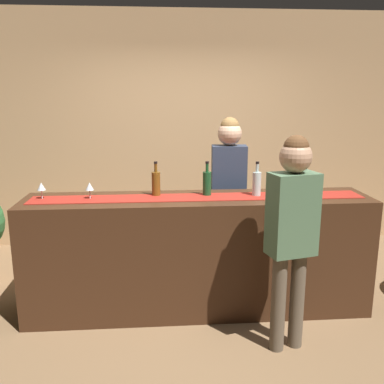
{
  "coord_description": "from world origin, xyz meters",
  "views": [
    {
      "loc": [
        -0.33,
        -3.54,
        1.91
      ],
      "look_at": [
        -0.05,
        0.0,
        1.09
      ],
      "focal_mm": 39.94,
      "sensor_mm": 36.0,
      "label": 1
    }
  ],
  "objects_px": {
    "wine_bottle_amber": "(156,183)",
    "bartender": "(229,183)",
    "wine_glass_mid_counter": "(41,187)",
    "customer_sipping": "(292,223)",
    "wine_glass_near_customer": "(90,187)",
    "wine_bottle_clear": "(257,183)",
    "wine_bottle_green": "(207,183)"
  },
  "relations": [
    {
      "from": "customer_sipping",
      "to": "wine_glass_mid_counter",
      "type": "bearing_deg",
      "value": 145.9
    },
    {
      "from": "wine_glass_near_customer",
      "to": "bartender",
      "type": "height_order",
      "value": "bartender"
    },
    {
      "from": "wine_bottle_green",
      "to": "bartender",
      "type": "height_order",
      "value": "bartender"
    },
    {
      "from": "customer_sipping",
      "to": "wine_bottle_green",
      "type": "bearing_deg",
      "value": 112.04
    },
    {
      "from": "wine_glass_mid_counter",
      "to": "bartender",
      "type": "height_order",
      "value": "bartender"
    },
    {
      "from": "wine_glass_near_customer",
      "to": "customer_sipping",
      "type": "bearing_deg",
      "value": -24.0
    },
    {
      "from": "wine_glass_near_customer",
      "to": "customer_sipping",
      "type": "relative_size",
      "value": 0.09
    },
    {
      "from": "wine_bottle_amber",
      "to": "customer_sipping",
      "type": "distance_m",
      "value": 1.25
    },
    {
      "from": "wine_bottle_amber",
      "to": "customer_sipping",
      "type": "xyz_separation_m",
      "value": [
        0.98,
        -0.76,
        -0.15
      ]
    },
    {
      "from": "wine_bottle_amber",
      "to": "wine_glass_near_customer",
      "type": "xyz_separation_m",
      "value": [
        -0.56,
        -0.07,
        -0.01
      ]
    },
    {
      "from": "wine_bottle_clear",
      "to": "bartender",
      "type": "relative_size",
      "value": 0.18
    },
    {
      "from": "wine_glass_near_customer",
      "to": "wine_bottle_clear",
      "type": "bearing_deg",
      "value": 0.08
    },
    {
      "from": "wine_bottle_clear",
      "to": "bartender",
      "type": "xyz_separation_m",
      "value": [
        -0.15,
        0.56,
        -0.11
      ]
    },
    {
      "from": "wine_bottle_amber",
      "to": "wine_glass_near_customer",
      "type": "height_order",
      "value": "wine_bottle_amber"
    },
    {
      "from": "wine_glass_mid_counter",
      "to": "wine_bottle_clear",
      "type": "bearing_deg",
      "value": -0.8
    },
    {
      "from": "wine_bottle_green",
      "to": "customer_sipping",
      "type": "relative_size",
      "value": 0.19
    },
    {
      "from": "wine_glass_mid_counter",
      "to": "customer_sipping",
      "type": "height_order",
      "value": "customer_sipping"
    },
    {
      "from": "wine_bottle_amber",
      "to": "bartender",
      "type": "height_order",
      "value": "bartender"
    },
    {
      "from": "wine_bottle_green",
      "to": "wine_glass_mid_counter",
      "type": "relative_size",
      "value": 2.1
    },
    {
      "from": "wine_bottle_clear",
      "to": "wine_glass_mid_counter",
      "type": "xyz_separation_m",
      "value": [
        -1.83,
        0.03,
        -0.01
      ]
    },
    {
      "from": "wine_glass_near_customer",
      "to": "wine_glass_mid_counter",
      "type": "distance_m",
      "value": 0.4
    },
    {
      "from": "wine_bottle_amber",
      "to": "customer_sipping",
      "type": "relative_size",
      "value": 0.19
    },
    {
      "from": "wine_bottle_amber",
      "to": "wine_bottle_clear",
      "type": "bearing_deg",
      "value": -4.73
    },
    {
      "from": "wine_bottle_clear",
      "to": "wine_glass_near_customer",
      "type": "distance_m",
      "value": 1.43
    },
    {
      "from": "wine_bottle_clear",
      "to": "wine_glass_mid_counter",
      "type": "height_order",
      "value": "wine_bottle_clear"
    },
    {
      "from": "wine_bottle_clear",
      "to": "bartender",
      "type": "height_order",
      "value": "bartender"
    },
    {
      "from": "wine_bottle_clear",
      "to": "customer_sipping",
      "type": "height_order",
      "value": "customer_sipping"
    },
    {
      "from": "wine_glass_near_customer",
      "to": "wine_bottle_green",
      "type": "bearing_deg",
      "value": 2.98
    },
    {
      "from": "bartender",
      "to": "wine_bottle_clear",
      "type": "bearing_deg",
      "value": 109.4
    },
    {
      "from": "bartender",
      "to": "wine_glass_near_customer",
      "type": "bearing_deg",
      "value": 28.01
    },
    {
      "from": "wine_glass_near_customer",
      "to": "wine_glass_mid_counter",
      "type": "xyz_separation_m",
      "value": [
        -0.4,
        0.03,
        0.0
      ]
    },
    {
      "from": "wine_bottle_green",
      "to": "wine_bottle_clear",
      "type": "bearing_deg",
      "value": -6.67
    }
  ]
}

